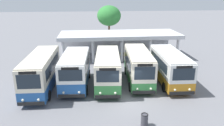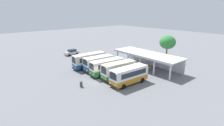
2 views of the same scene
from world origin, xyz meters
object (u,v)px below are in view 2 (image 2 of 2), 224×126
object	(u,v)px
waiting_chair_fourth_seat	(147,67)
waiting_chair_fifth_seat	(149,68)
city_bus_nearest_orange	(89,60)
waiting_chair_end_by_column	(141,65)
city_bus_fifth_blue	(129,75)
waiting_chair_second_from_end	(143,66)
city_bus_middle_cream	(107,66)
city_bus_fourth_amber	(119,70)
litter_bin_apron	(81,84)
waiting_chair_middle_seat	(145,67)
city_bus_second_in_row	(99,63)
parked_car_flank	(72,52)

from	to	relation	value
waiting_chair_fourth_seat	waiting_chair_fifth_seat	bearing A→B (deg)	-4.23
city_bus_nearest_orange	waiting_chair_end_by_column	world-z (taller)	city_bus_nearest_orange
waiting_chair_fourth_seat	waiting_chair_end_by_column	bearing A→B (deg)	-177.45
city_bus_nearest_orange	city_bus_fifth_blue	bearing A→B (deg)	1.57
waiting_chair_end_by_column	waiting_chair_fourth_seat	world-z (taller)	same
city_bus_nearest_orange	waiting_chair_second_from_end	xyz separation A→B (m)	(8.23, 9.02, -1.28)
city_bus_nearest_orange	city_bus_middle_cream	size ratio (longest dim) A/B	1.07
waiting_chair_fifth_seat	city_bus_fourth_amber	bearing A→B (deg)	-95.30
waiting_chair_second_from_end	waiting_chair_fifth_seat	size ratio (longest dim) A/B	1.00
city_bus_middle_cream	waiting_chair_end_by_column	bearing A→B (deg)	80.14
waiting_chair_fifth_seat	litter_bin_apron	xyz separation A→B (m)	(-1.98, -15.85, -0.07)
city_bus_fourth_amber	litter_bin_apron	world-z (taller)	city_bus_fourth_amber
city_bus_fourth_amber	waiting_chair_fourth_seat	distance (m)	8.41
waiting_chair_fourth_seat	waiting_chair_middle_seat	bearing A→B (deg)	-174.57
waiting_chair_fourth_seat	waiting_chair_second_from_end	bearing A→B (deg)	178.91
city_bus_second_in_row	waiting_chair_end_by_column	size ratio (longest dim) A/B	7.75
city_bus_second_in_row	waiting_chair_end_by_column	world-z (taller)	city_bus_second_in_row
city_bus_middle_cream	city_bus_second_in_row	bearing A→B (deg)	178.58
city_bus_fourth_amber	waiting_chair_second_from_end	xyz separation A→B (m)	(-0.98, 8.34, -1.24)
parked_car_flank	waiting_chair_end_by_column	bearing A→B (deg)	17.14
waiting_chair_fourth_seat	waiting_chair_fifth_seat	xyz separation A→B (m)	(0.58, -0.04, 0.00)
city_bus_second_in_row	waiting_chair_fifth_seat	distance (m)	11.11
waiting_chair_second_from_end	city_bus_second_in_row	bearing A→B (deg)	-120.73
city_bus_second_in_row	city_bus_middle_cream	size ratio (longest dim) A/B	0.90
city_bus_second_in_row	litter_bin_apron	size ratio (longest dim) A/B	7.41
waiting_chair_second_from_end	city_bus_fifth_blue	bearing A→B (deg)	-64.98
city_bus_fourth_amber	waiting_chair_fifth_seat	world-z (taller)	city_bus_fourth_amber
waiting_chair_fourth_seat	litter_bin_apron	bearing A→B (deg)	-95.02
city_bus_fifth_blue	waiting_chair_fourth_seat	xyz separation A→B (m)	(-2.89, 8.67, -1.19)
parked_car_flank	waiting_chair_fourth_seat	bearing A→B (deg)	16.07
waiting_chair_middle_seat	city_bus_fourth_amber	bearing A→B (deg)	-87.23
waiting_chair_middle_seat	parked_car_flank	bearing A→B (deg)	-163.66
city_bus_fourth_amber	waiting_chair_fourth_seat	size ratio (longest dim) A/B	8.38
waiting_chair_end_by_column	waiting_chair_second_from_end	distance (m)	0.59
city_bus_fourth_amber	city_bus_fifth_blue	bearing A→B (deg)	-6.42
litter_bin_apron	city_bus_second_in_row	bearing A→B (deg)	124.25
city_bus_second_in_row	waiting_chair_second_from_end	world-z (taller)	city_bus_second_in_row
parked_car_flank	waiting_chair_end_by_column	xyz separation A→B (m)	(20.97, 6.47, -0.30)
city_bus_nearest_orange	city_bus_fourth_amber	bearing A→B (deg)	4.24
city_bus_second_in_row	parked_car_flank	bearing A→B (deg)	172.67
city_bus_nearest_orange	litter_bin_apron	world-z (taller)	city_bus_nearest_orange
waiting_chair_end_by_column	parked_car_flank	bearing A→B (deg)	-162.86
waiting_chair_fourth_seat	waiting_chair_fifth_seat	size ratio (longest dim) A/B	1.00
city_bus_middle_cream	litter_bin_apron	bearing A→B (deg)	-75.46
city_bus_nearest_orange	city_bus_second_in_row	size ratio (longest dim) A/B	1.19
city_bus_middle_cream	waiting_chair_fourth_seat	bearing A→B (deg)	69.55
waiting_chair_middle_seat	waiting_chair_fifth_seat	bearing A→B (deg)	0.61
city_bus_nearest_orange	parked_car_flank	size ratio (longest dim) A/B	1.83
waiting_chair_fifth_seat	city_bus_middle_cream	bearing A→B (deg)	-113.84
city_bus_fifth_blue	waiting_chair_fourth_seat	bearing A→B (deg)	108.43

